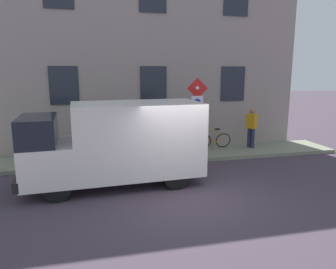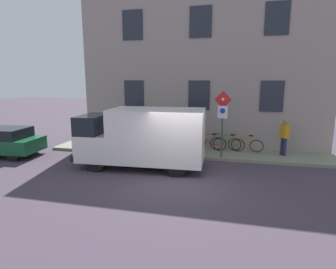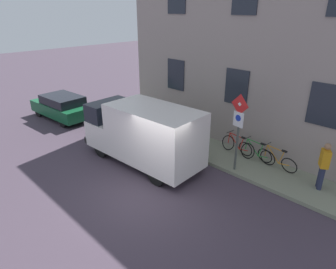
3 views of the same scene
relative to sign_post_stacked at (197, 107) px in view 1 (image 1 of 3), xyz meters
name	(u,v)px [view 1 (image 1 of 3)]	position (x,y,z in m)	size (l,w,h in m)	color
ground_plane	(187,194)	(-3.19, 1.32, -2.11)	(80.00, 80.00, 0.00)	#433744
sidewalk_slab	(159,156)	(0.80, 1.32, -2.04)	(2.02, 14.91, 0.14)	gray
building_facade	(151,45)	(2.16, 1.32, 2.37)	(0.75, 12.91, 8.95)	gray
sign_post_stacked	(197,107)	(0.00, 0.00, 0.00)	(0.18, 0.56, 2.92)	#474C47
delivery_van	(118,142)	(-1.91, 3.12, -0.77)	(2.29, 5.43, 2.50)	white
bicycle_orange	(211,140)	(1.26, -1.09, -1.60)	(0.46, 1.72, 0.89)	black
bicycle_green	(192,141)	(1.26, -0.21, -1.60)	(0.46, 1.72, 0.89)	black
bicycle_red	(171,142)	(1.26, 0.67, -1.60)	(0.46, 1.72, 0.89)	black
pedestrian	(251,126)	(1.00, -2.82, -1.04)	(0.48, 0.42, 1.72)	#262B47
litter_bin	(132,149)	(0.14, 2.46, -1.52)	(0.44, 0.44, 0.90)	#2D5133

